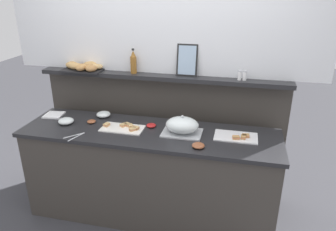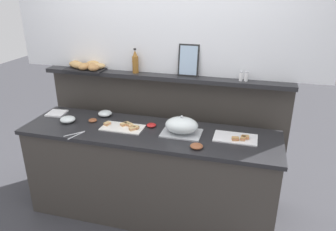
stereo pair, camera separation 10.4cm
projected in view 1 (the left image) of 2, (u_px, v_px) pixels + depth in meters
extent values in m
plane|color=#38383D|center=(165.00, 179.00, 3.70)|extent=(12.00, 12.00, 0.00)
cube|color=#3D3833|center=(150.00, 176.00, 2.99)|extent=(2.24, 0.59, 0.85)
cube|color=#232326|center=(149.00, 133.00, 2.83)|extent=(2.28, 0.63, 0.03)
cube|color=#3D3833|center=(163.00, 134.00, 3.37)|extent=(2.43, 0.08, 1.24)
cube|color=#232326|center=(161.00, 76.00, 3.08)|extent=(2.43, 0.22, 0.04)
cube|color=white|center=(163.00, 1.00, 2.88)|extent=(3.03, 0.08, 1.32)
cube|color=white|center=(122.00, 128.00, 2.86)|extent=(0.38, 0.20, 0.01)
cube|color=tan|center=(127.00, 125.00, 2.90)|extent=(0.07, 0.06, 0.01)
cube|color=#D1664C|center=(127.00, 124.00, 2.90)|extent=(0.07, 0.06, 0.01)
cube|color=tan|center=(127.00, 124.00, 2.89)|extent=(0.07, 0.06, 0.01)
cube|color=tan|center=(107.00, 125.00, 2.90)|extent=(0.05, 0.06, 0.01)
cube|color=#D1664C|center=(107.00, 125.00, 2.89)|extent=(0.05, 0.06, 0.01)
cube|color=tan|center=(107.00, 124.00, 2.89)|extent=(0.05, 0.06, 0.01)
cube|color=tan|center=(131.00, 127.00, 2.87)|extent=(0.07, 0.07, 0.01)
cube|color=#D1664C|center=(131.00, 126.00, 2.86)|extent=(0.07, 0.07, 0.01)
cube|color=tan|center=(131.00, 125.00, 2.86)|extent=(0.07, 0.07, 0.01)
cube|color=tan|center=(136.00, 129.00, 2.83)|extent=(0.06, 0.05, 0.01)
cube|color=#D1664C|center=(136.00, 128.00, 2.83)|extent=(0.06, 0.05, 0.01)
cube|color=tan|center=(136.00, 127.00, 2.82)|extent=(0.06, 0.05, 0.01)
cube|color=tan|center=(133.00, 130.00, 2.80)|extent=(0.07, 0.07, 0.01)
cube|color=#D1664C|center=(133.00, 129.00, 2.80)|extent=(0.07, 0.07, 0.01)
cube|color=tan|center=(133.00, 128.00, 2.80)|extent=(0.07, 0.07, 0.01)
cube|color=tan|center=(123.00, 126.00, 2.89)|extent=(0.06, 0.07, 0.01)
cube|color=#D1664C|center=(123.00, 125.00, 2.89)|extent=(0.06, 0.07, 0.01)
cube|color=tan|center=(123.00, 124.00, 2.88)|extent=(0.06, 0.07, 0.01)
cube|color=white|center=(236.00, 137.00, 2.71)|extent=(0.36, 0.21, 0.01)
cube|color=#B7844C|center=(236.00, 139.00, 2.65)|extent=(0.06, 0.05, 0.01)
cube|color=#D1664C|center=(236.00, 138.00, 2.65)|extent=(0.06, 0.05, 0.01)
cube|color=#B7844C|center=(236.00, 137.00, 2.65)|extent=(0.06, 0.05, 0.01)
cube|color=#B7844C|center=(243.00, 138.00, 2.66)|extent=(0.04, 0.06, 0.01)
cube|color=#D1664C|center=(243.00, 137.00, 2.66)|extent=(0.04, 0.06, 0.01)
cube|color=#B7844C|center=(244.00, 136.00, 2.66)|extent=(0.04, 0.06, 0.01)
cube|color=#B7844C|center=(246.00, 137.00, 2.69)|extent=(0.06, 0.05, 0.01)
cube|color=#D1664C|center=(246.00, 136.00, 2.68)|extent=(0.06, 0.05, 0.01)
cube|color=#B7844C|center=(246.00, 135.00, 2.68)|extent=(0.06, 0.05, 0.01)
cube|color=#B7BABF|center=(182.00, 133.00, 2.77)|extent=(0.34, 0.24, 0.01)
ellipsoid|color=silver|center=(182.00, 125.00, 2.75)|extent=(0.28, 0.23, 0.14)
sphere|color=#B7BABF|center=(182.00, 117.00, 2.72)|extent=(0.02, 0.02, 0.02)
ellipsoid|color=silver|center=(66.00, 121.00, 2.96)|extent=(0.14, 0.14, 0.06)
ellipsoid|color=#599959|center=(66.00, 122.00, 2.96)|extent=(0.11, 0.11, 0.03)
ellipsoid|color=silver|center=(103.00, 114.00, 3.11)|extent=(0.13, 0.13, 0.05)
ellipsoid|color=white|center=(104.00, 115.00, 3.11)|extent=(0.11, 0.11, 0.03)
ellipsoid|color=brown|center=(91.00, 121.00, 2.98)|extent=(0.08, 0.08, 0.03)
ellipsoid|color=red|center=(151.00, 125.00, 2.90)|extent=(0.09, 0.09, 0.03)
ellipsoid|color=brown|center=(198.00, 146.00, 2.53)|extent=(0.10, 0.10, 0.04)
cylinder|color=#B7BABF|center=(76.00, 137.00, 2.70)|extent=(0.07, 0.17, 0.01)
cylinder|color=#B7BABF|center=(74.00, 136.00, 2.72)|extent=(0.13, 0.14, 0.01)
sphere|color=#B7BABF|center=(84.00, 133.00, 2.77)|extent=(0.01, 0.01, 0.01)
cube|color=white|center=(54.00, 115.00, 3.14)|extent=(0.19, 0.19, 0.02)
cylinder|color=#8E5B23|center=(134.00, 65.00, 3.08)|extent=(0.06, 0.06, 0.16)
cone|color=#8E5B23|center=(133.00, 54.00, 3.03)|extent=(0.05, 0.05, 0.06)
cylinder|color=black|center=(133.00, 49.00, 3.02)|extent=(0.02, 0.02, 0.02)
cylinder|color=white|center=(240.00, 76.00, 2.87)|extent=(0.03, 0.03, 0.08)
cylinder|color=#B7BABF|center=(240.00, 71.00, 2.86)|extent=(0.03, 0.03, 0.01)
cylinder|color=white|center=(245.00, 76.00, 2.86)|extent=(0.03, 0.03, 0.08)
cylinder|color=#B7BABF|center=(245.00, 71.00, 2.85)|extent=(0.03, 0.03, 0.01)
cube|color=black|center=(84.00, 70.00, 3.21)|extent=(0.40, 0.26, 0.02)
ellipsoid|color=tan|center=(73.00, 64.00, 3.29)|extent=(0.13, 0.10, 0.06)
ellipsoid|color=#B7844C|center=(82.00, 67.00, 3.12)|extent=(0.12, 0.16, 0.07)
ellipsoid|color=tan|center=(97.00, 67.00, 3.17)|extent=(0.14, 0.12, 0.06)
ellipsoid|color=#B7844C|center=(90.00, 68.00, 3.09)|extent=(0.13, 0.14, 0.06)
ellipsoid|color=tan|center=(90.00, 65.00, 3.22)|extent=(0.17, 0.15, 0.07)
ellipsoid|color=tan|center=(75.00, 66.00, 3.16)|extent=(0.14, 0.10, 0.07)
ellipsoid|color=#B7844C|center=(90.00, 66.00, 3.17)|extent=(0.16, 0.16, 0.06)
ellipsoid|color=#AD7A47|center=(92.00, 68.00, 3.09)|extent=(0.13, 0.14, 0.06)
ellipsoid|color=tan|center=(71.00, 65.00, 3.21)|extent=(0.18, 0.16, 0.06)
cube|color=black|center=(187.00, 60.00, 2.97)|extent=(0.19, 0.06, 0.29)
cube|color=#99B2CC|center=(187.00, 60.00, 2.96)|extent=(0.16, 0.05, 0.26)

